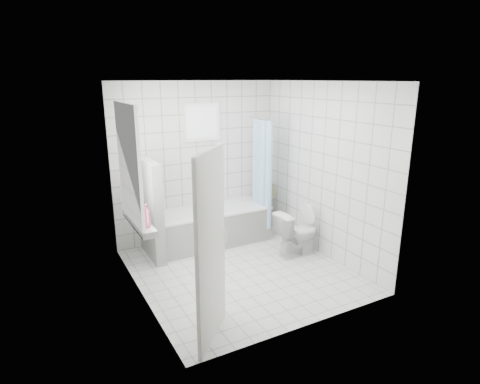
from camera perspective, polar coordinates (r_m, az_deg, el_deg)
ground at (r=5.80m, az=0.06°, el=-11.11°), size 3.00×3.00×0.00m
ceiling at (r=5.17m, az=0.07°, el=15.52°), size 3.00×3.00×0.00m
wall_back at (r=6.66m, az=-6.12°, el=4.25°), size 2.80×0.02×2.60m
wall_front at (r=4.14m, az=10.05°, el=-3.18°), size 2.80×0.02×2.60m
wall_left at (r=4.85m, az=-14.63°, el=-0.60°), size 0.02×3.00×2.60m
wall_right at (r=6.11m, az=11.70°, el=2.95°), size 0.02×3.00×2.60m
window_left at (r=5.07m, az=-15.21°, el=3.57°), size 0.01×0.90×1.40m
window_back at (r=6.56m, az=-5.32°, el=9.84°), size 0.50×0.01×0.50m
window_sill at (r=5.28m, az=-14.16°, el=-4.23°), size 0.18×1.02×0.08m
door at (r=4.02m, az=-4.15°, el=-8.16°), size 0.57×0.61×2.00m
bathtub at (r=6.63m, az=-4.07°, el=-4.83°), size 1.88×0.77×0.58m
partition_wall at (r=6.12m, az=-12.59°, el=-2.44°), size 0.15×0.85×1.50m
tiled_ledge at (r=7.40m, az=3.78°, el=-2.73°), size 0.40×0.24×0.55m
toilet at (r=6.22m, az=8.15°, el=-5.81°), size 0.69×0.39×0.70m
curtain_rod at (r=6.62m, az=2.80°, el=10.39°), size 0.02×0.80×0.02m
shower_curtain at (r=6.66m, az=3.27°, el=2.56°), size 0.14×0.48×1.78m
tub_faucet at (r=6.79m, az=-4.57°, el=0.62°), size 0.18×0.06×0.06m
sill_bottles at (r=5.19m, az=-14.07°, el=-2.57°), size 0.16×0.70×0.32m
ledge_bottles at (r=7.25m, az=4.23°, el=0.13°), size 0.16×0.18×0.24m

